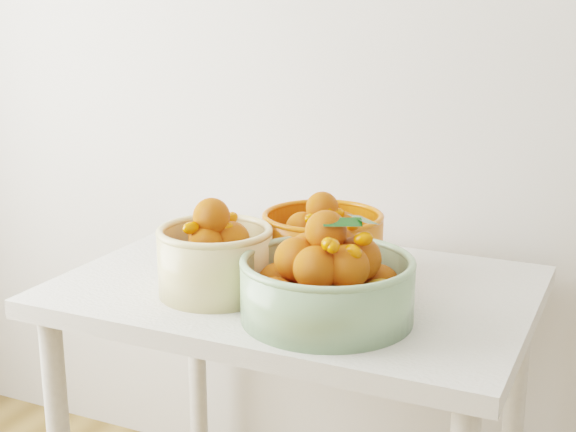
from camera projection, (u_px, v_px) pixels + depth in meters
name	position (u px, v px, depth m)	size (l,w,h in m)	color
table	(297.00, 323.00, 1.77)	(1.00, 0.70, 0.75)	silver
bowl_cream	(215.00, 257.00, 1.66)	(0.29, 0.29, 0.21)	#DAC589
bowl_green	(327.00, 282.00, 1.52)	(0.41, 0.41, 0.22)	#82A67A
bowl_orange	(323.00, 243.00, 1.77)	(0.27, 0.27, 0.19)	#E2520E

